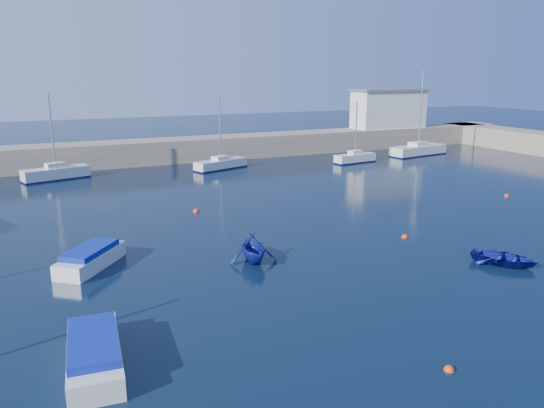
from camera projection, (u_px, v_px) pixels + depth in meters
name	position (u px, v px, depth m)	size (l,w,h in m)	color
ground	(469.00, 329.00, 21.63)	(220.00, 220.00, 0.00)	black
back_wall	(177.00, 150.00, 61.84)	(96.00, 4.50, 2.60)	gray
right_arm	(544.00, 144.00, 67.36)	(4.50, 32.00, 2.60)	gray
harbor_office	(388.00, 110.00, 73.09)	(10.00, 4.00, 5.00)	silver
sailboat_5	(56.00, 173.00, 51.38)	(6.40, 3.36, 8.26)	silver
sailboat_6	(221.00, 164.00, 56.97)	(6.31, 3.68, 8.02)	silver
sailboat_7	(355.00, 158.00, 60.97)	(5.28, 2.11, 6.91)	silver
sailboat_8	(418.00, 150.00, 66.43)	(8.23, 3.46, 10.37)	silver
motorboat_0	(94.00, 353.00, 18.78)	(2.22, 5.22, 1.14)	silver
motorboat_1	(91.00, 258.00, 28.35)	(4.10, 4.62, 1.13)	silver
dinghy_center	(504.00, 258.00, 28.83)	(2.43, 3.41, 0.71)	navy
dinghy_left	(253.00, 248.00, 29.13)	(2.62, 3.03, 1.60)	navy
buoy_0	(449.00, 371.00, 18.63)	(0.38, 0.38, 0.38)	#EA430C
buoy_1	(405.00, 238.00, 33.55)	(0.44, 0.44, 0.44)	red
buoy_3	(196.00, 212.00, 39.70)	(0.48, 0.48, 0.48)	#EA430C
buoy_4	(507.00, 196.00, 44.62)	(0.42, 0.42, 0.42)	red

